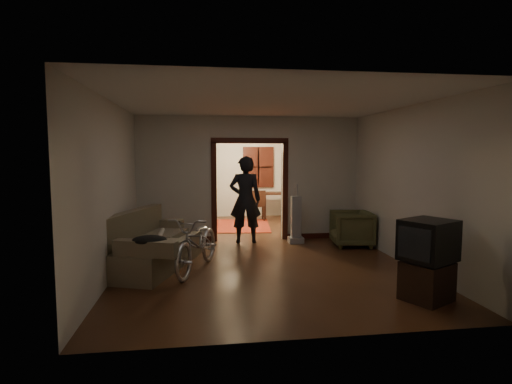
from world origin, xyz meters
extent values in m
cube|color=#321B10|center=(0.00, 0.00, 0.00)|extent=(5.00, 8.50, 0.01)
cube|color=white|center=(0.00, 0.00, 2.80)|extent=(5.00, 8.50, 0.01)
cube|color=beige|center=(0.00, 4.25, 1.40)|extent=(5.00, 0.02, 2.80)
cube|color=beige|center=(-2.50, 0.00, 1.40)|extent=(0.02, 8.50, 2.80)
cube|color=beige|center=(2.50, 0.00, 1.40)|extent=(0.02, 8.50, 2.80)
cube|color=beige|center=(0.00, 0.75, 1.40)|extent=(5.00, 0.14, 2.80)
cube|color=black|center=(0.00, 0.75, 1.10)|extent=(1.74, 0.20, 2.32)
cube|color=black|center=(0.70, 4.21, 1.55)|extent=(0.98, 0.06, 1.28)
sphere|color=#FFE0A5|center=(0.00, 2.50, 2.35)|extent=(0.24, 0.24, 0.24)
cube|color=silver|center=(1.05, 0.68, 1.25)|extent=(0.08, 0.01, 0.12)
cube|color=brown|center=(-1.92, -1.27, 0.49)|extent=(1.62, 2.35, 0.99)
cylinder|color=beige|center=(-1.82, -0.97, 0.53)|extent=(0.09, 0.72, 0.09)
ellipsoid|color=black|center=(-1.87, -2.18, 0.68)|extent=(0.51, 0.38, 0.15)
imported|color=silver|center=(-1.16, -1.56, 0.48)|extent=(1.20, 1.92, 0.95)
imported|color=#4B4B2A|center=(2.08, -0.17, 0.38)|extent=(0.93, 0.91, 0.76)
cube|color=black|center=(1.89, -3.36, 0.26)|extent=(0.75, 0.73, 0.52)
cube|color=black|center=(1.89, -3.36, 0.82)|extent=(0.82, 0.80, 0.55)
cube|color=gray|center=(0.97, 0.27, 0.52)|extent=(0.39, 0.35, 1.05)
imported|color=black|center=(-0.13, 0.48, 0.96)|extent=(0.72, 0.50, 1.92)
cube|color=maroon|center=(-0.04, 2.52, 0.01)|extent=(1.78, 2.22, 0.02)
cube|color=#1E2E1B|center=(-1.37, 4.02, 1.01)|extent=(1.02, 0.59, 2.01)
sphere|color=#1E5972|center=(-1.37, 4.02, 1.94)|extent=(0.26, 0.26, 0.26)
cube|color=black|center=(1.27, 3.67, 0.39)|extent=(1.16, 0.81, 0.78)
cube|color=black|center=(0.55, 3.33, 0.45)|extent=(0.45, 0.45, 0.91)
camera|label=1|loc=(-1.10, -8.21, 1.96)|focal=28.00mm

